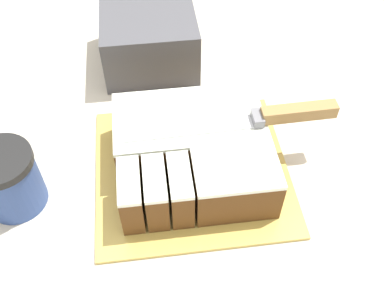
{
  "coord_description": "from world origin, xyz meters",
  "views": [
    {
      "loc": [
        -0.07,
        -0.48,
        1.5
      ],
      "look_at": [
        -0.02,
        -0.03,
        0.96
      ],
      "focal_mm": 42.0,
      "sensor_mm": 36.0,
      "label": 1
    }
  ],
  "objects_px": {
    "knife": "(272,116)",
    "coffee_cup": "(8,180)",
    "cake_board": "(192,170)",
    "storage_box": "(149,37)",
    "cake": "(193,152)"
  },
  "relations": [
    {
      "from": "knife",
      "to": "coffee_cup",
      "type": "bearing_deg",
      "value": 4.38
    },
    {
      "from": "coffee_cup",
      "to": "storage_box",
      "type": "height_order",
      "value": "storage_box"
    },
    {
      "from": "storage_box",
      "to": "coffee_cup",
      "type": "bearing_deg",
      "value": -125.77
    },
    {
      "from": "cake",
      "to": "coffee_cup",
      "type": "xyz_separation_m",
      "value": [
        -0.28,
        -0.02,
        0.01
      ]
    },
    {
      "from": "cake",
      "to": "knife",
      "type": "distance_m",
      "value": 0.13
    },
    {
      "from": "cake_board",
      "to": "knife",
      "type": "relative_size",
      "value": 0.93
    },
    {
      "from": "cake_board",
      "to": "cake",
      "type": "xyz_separation_m",
      "value": [
        0.0,
        0.0,
        0.04
      ]
    },
    {
      "from": "cake",
      "to": "knife",
      "type": "relative_size",
      "value": 0.71
    },
    {
      "from": "knife",
      "to": "coffee_cup",
      "type": "relative_size",
      "value": 3.22
    },
    {
      "from": "cake_board",
      "to": "cake",
      "type": "distance_m",
      "value": 0.04
    },
    {
      "from": "cake_board",
      "to": "knife",
      "type": "bearing_deg",
      "value": 8.08
    },
    {
      "from": "cake_board",
      "to": "knife",
      "type": "distance_m",
      "value": 0.16
    },
    {
      "from": "cake",
      "to": "storage_box",
      "type": "height_order",
      "value": "storage_box"
    },
    {
      "from": "cake",
      "to": "coffee_cup",
      "type": "distance_m",
      "value": 0.28
    },
    {
      "from": "knife",
      "to": "coffee_cup",
      "type": "distance_m",
      "value": 0.41
    }
  ]
}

